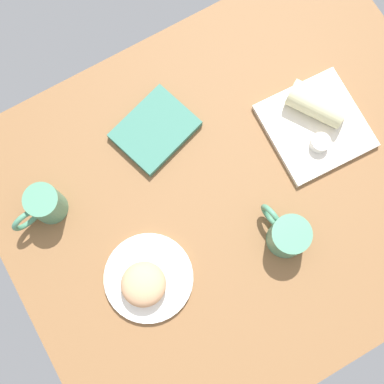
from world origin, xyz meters
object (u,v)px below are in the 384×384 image
(breakfast_wrap, at_px, (317,104))
(book_stack, at_px, (155,130))
(sauce_cup, at_px, (320,143))
(coffee_mug, at_px, (44,205))
(square_plate, at_px, (315,126))
(second_mug, at_px, (287,235))
(round_plate, at_px, (149,278))
(scone_pastry, at_px, (143,284))

(breakfast_wrap, distance_m, book_stack, 0.38)
(sauce_cup, relative_size, coffee_mug, 0.35)
(square_plate, distance_m, coffee_mug, 0.66)
(book_stack, bearing_deg, breakfast_wrap, -22.07)
(sauce_cup, xyz_separation_m, coffee_mug, (-0.62, 0.18, 0.02))
(breakfast_wrap, height_order, second_mug, second_mug)
(coffee_mug, relative_size, second_mug, 0.95)
(round_plate, xyz_separation_m, coffee_mug, (-0.12, 0.25, 0.04))
(scone_pastry, distance_m, sauce_cup, 0.52)
(round_plate, xyz_separation_m, scone_pastry, (-0.01, -0.01, 0.04))
(round_plate, distance_m, book_stack, 0.35)
(scone_pastry, relative_size, square_plate, 0.45)
(book_stack, bearing_deg, scone_pastry, -122.31)
(breakfast_wrap, xyz_separation_m, book_stack, (-0.35, 0.14, -0.04))
(round_plate, relative_size, second_mug, 1.48)
(sauce_cup, bearing_deg, breakfast_wrap, 65.03)
(scone_pastry, bearing_deg, coffee_mug, 112.64)
(sauce_cup, relative_size, book_stack, 0.21)
(scone_pastry, relative_size, coffee_mug, 0.77)
(breakfast_wrap, bearing_deg, scone_pastry, 164.27)
(square_plate, bearing_deg, breakfast_wrap, 65.03)
(scone_pastry, distance_m, book_stack, 0.37)
(sauce_cup, bearing_deg, square_plate, 65.03)
(scone_pastry, height_order, square_plate, scone_pastry)
(second_mug, bearing_deg, breakfast_wrap, 45.64)
(breakfast_wrap, relative_size, book_stack, 0.64)
(round_plate, bearing_deg, sauce_cup, 8.29)
(sauce_cup, xyz_separation_m, second_mug, (-0.18, -0.15, 0.02))
(breakfast_wrap, height_order, book_stack, breakfast_wrap)
(round_plate, distance_m, scone_pastry, 0.04)
(round_plate, distance_m, square_plate, 0.53)
(square_plate, xyz_separation_m, second_mug, (-0.21, -0.19, 0.04))
(breakfast_wrap, xyz_separation_m, coffee_mug, (-0.66, 0.10, 0.00))
(sauce_cup, bearing_deg, book_stack, 144.53)
(round_plate, height_order, sauce_cup, sauce_cup)
(round_plate, height_order, square_plate, square_plate)
(round_plate, xyz_separation_m, second_mug, (0.31, -0.07, 0.04))
(round_plate, height_order, breakfast_wrap, breakfast_wrap)
(coffee_mug, bearing_deg, round_plate, -63.78)
(scone_pastry, bearing_deg, square_plate, 13.49)
(breakfast_wrap, distance_m, second_mug, 0.32)
(coffee_mug, bearing_deg, sauce_cup, -16.09)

